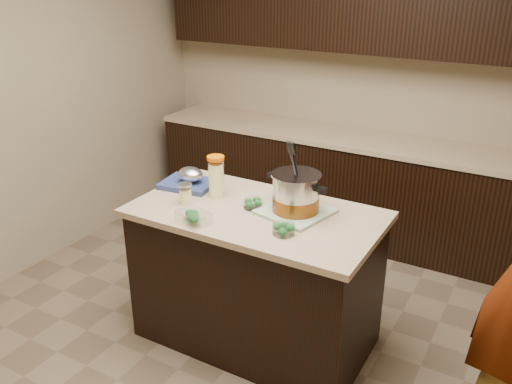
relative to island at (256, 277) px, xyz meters
The scene contains 12 objects.
ground_plane 0.45m from the island, ahead, with size 4.00×4.00×0.00m, color brown.
room_shell 1.26m from the island, ahead, with size 4.04×4.04×2.72m.
back_cabinets 1.81m from the island, 90.00° to the left, with size 3.60×0.63×2.33m.
island is the anchor object (origin of this frame).
dish_towel 0.51m from the island, 22.29° to the left, with size 0.36×0.36×0.02m, color #679363.
stock_pot 0.61m from the island, 22.25° to the left, with size 0.40×0.33×0.41m.
lemonade_pitcher 0.66m from the island, 167.92° to the left, with size 0.13×0.13×0.26m.
mason_jar 0.67m from the island, 164.83° to the right, with size 0.11×0.11×0.14m.
broccoli_tub_left 0.47m from the island, 142.19° to the left, with size 0.15×0.15×0.05m.
broccoli_tub_right 0.58m from the island, 33.50° to the right, with size 0.13×0.13×0.06m.
broccoli_tub_rect 0.61m from the island, 126.43° to the right, with size 0.22×0.18×0.07m.
blue_tray 0.75m from the island, 168.84° to the left, with size 0.36×0.30×0.12m.
Camera 1 is at (1.43, -2.49, 2.24)m, focal length 38.00 mm.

